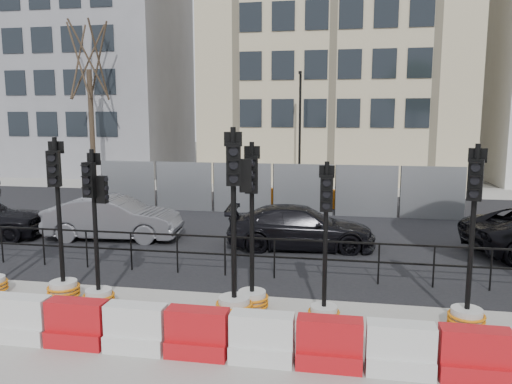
# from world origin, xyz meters

# --- Properties ---
(ground) EXTENTS (120.00, 120.00, 0.00)m
(ground) POSITION_xyz_m (0.00, 0.00, 0.00)
(ground) COLOR #51514C
(ground) RESTS_ON ground
(sidewalk_near) EXTENTS (40.00, 6.00, 0.02)m
(sidewalk_near) POSITION_xyz_m (0.00, -3.00, 0.01)
(sidewalk_near) COLOR gray
(sidewalk_near) RESTS_ON ground
(road) EXTENTS (40.00, 14.00, 0.03)m
(road) POSITION_xyz_m (0.00, 7.00, 0.01)
(road) COLOR black
(road) RESTS_ON ground
(sidewalk_far) EXTENTS (40.00, 4.00, 0.02)m
(sidewalk_far) POSITION_xyz_m (0.00, 16.00, 0.01)
(sidewalk_far) COLOR gray
(sidewalk_far) RESTS_ON ground
(building_grey) EXTENTS (11.00, 9.06, 14.00)m
(building_grey) POSITION_xyz_m (-14.00, 21.99, 7.00)
(building_grey) COLOR gray
(building_grey) RESTS_ON ground
(building_cream) EXTENTS (15.00, 10.06, 18.00)m
(building_cream) POSITION_xyz_m (2.00, 21.99, 9.00)
(building_cream) COLOR #C0B08C
(building_cream) RESTS_ON ground
(kerb_railing) EXTENTS (18.00, 0.04, 1.00)m
(kerb_railing) POSITION_xyz_m (0.00, 1.20, 0.69)
(kerb_railing) COLOR black
(kerb_railing) RESTS_ON ground
(heras_fencing) EXTENTS (14.33, 1.72, 2.00)m
(heras_fencing) POSITION_xyz_m (-0.49, 9.71, 0.71)
(heras_fencing) COLOR gray
(heras_fencing) RESTS_ON ground
(lamp_post_far) EXTENTS (0.12, 0.56, 6.00)m
(lamp_post_far) POSITION_xyz_m (0.50, 14.98, 3.22)
(lamp_post_far) COLOR black
(lamp_post_far) RESTS_ON ground
(tree_bare_far) EXTENTS (2.00, 2.00, 9.00)m
(tree_bare_far) POSITION_xyz_m (-11.00, 15.50, 6.65)
(tree_bare_far) COLOR #473828
(tree_bare_far) RESTS_ON ground
(barrier_row) EXTENTS (16.75, 0.50, 0.80)m
(barrier_row) POSITION_xyz_m (0.00, -2.80, 0.37)
(barrier_row) COLOR red
(barrier_row) RESTS_ON ground
(traffic_signal_c) EXTENTS (0.67, 0.67, 3.42)m
(traffic_signal_c) POSITION_xyz_m (-2.97, -0.93, 0.71)
(traffic_signal_c) COLOR #BAB9B5
(traffic_signal_c) RESTS_ON ground
(traffic_signal_d) EXTENTS (0.63, 0.63, 3.21)m
(traffic_signal_d) POSITION_xyz_m (-2.03, -1.20, 0.77)
(traffic_signal_d) COLOR #BAB9B5
(traffic_signal_d) RESTS_ON ground
(traffic_signal_e) EXTENTS (0.66, 0.66, 3.36)m
(traffic_signal_e) POSITION_xyz_m (1.03, -0.79, 0.69)
(traffic_signal_e) COLOR #BAB9B5
(traffic_signal_e) RESTS_ON ground
(traffic_signal_f) EXTENTS (0.72, 0.72, 3.65)m
(traffic_signal_f) POSITION_xyz_m (0.79, -1.26, 0.87)
(traffic_signal_f) COLOR #BAB9B5
(traffic_signal_f) RESTS_ON ground
(traffic_signal_g) EXTENTS (0.60, 0.60, 3.05)m
(traffic_signal_g) POSITION_xyz_m (2.47, -1.23, 0.63)
(traffic_signal_g) COLOR #BAB9B5
(traffic_signal_g) RESTS_ON ground
(traffic_signal_h) EXTENTS (0.67, 0.67, 3.38)m
(traffic_signal_h) POSITION_xyz_m (5.02, -1.00, 0.70)
(traffic_signal_h) COLOR #BAB9B5
(traffic_signal_h) RESTS_ON ground
(car_b) EXTENTS (2.16, 4.40, 1.37)m
(car_b) POSITION_xyz_m (-4.29, 4.13, 0.68)
(car_b) COLOR #55565B
(car_b) RESTS_ON ground
(car_c) EXTENTS (2.60, 4.64, 1.25)m
(car_c) POSITION_xyz_m (1.55, 4.12, 0.62)
(car_c) COLOR black
(car_c) RESTS_ON ground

